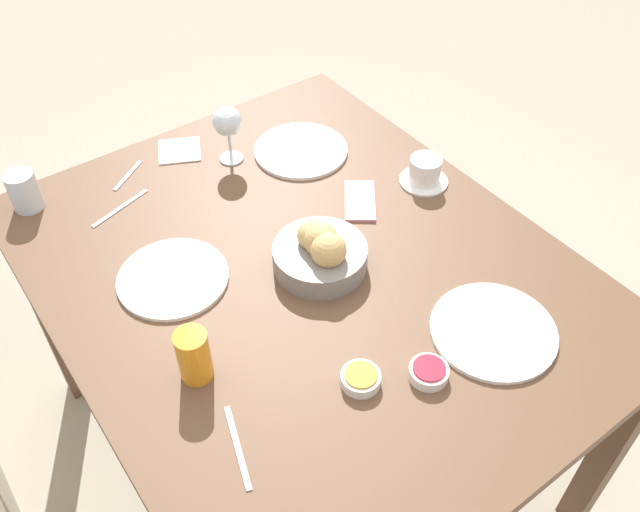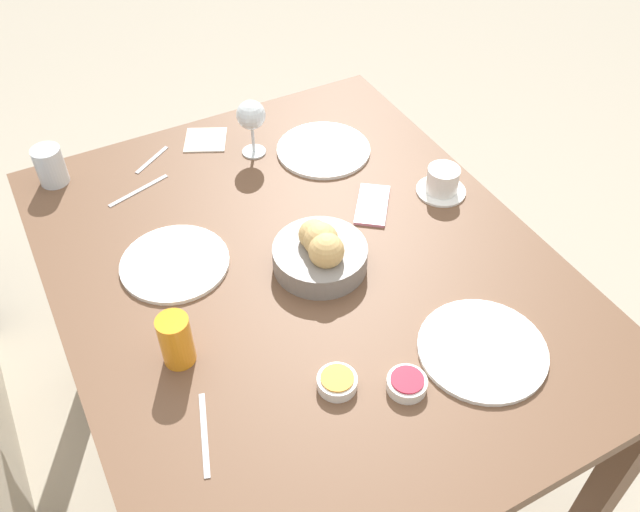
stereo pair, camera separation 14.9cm
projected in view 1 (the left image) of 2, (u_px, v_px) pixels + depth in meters
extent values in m
plane|color=#A89E89|center=(309.00, 445.00, 2.06)|extent=(10.00, 10.00, 0.00)
cube|color=brown|center=(305.00, 273.00, 1.52)|extent=(1.32, 1.06, 0.03)
cube|color=brown|center=(612.00, 445.00, 1.65)|extent=(0.06, 0.06, 0.74)
cube|color=brown|center=(319.00, 189.00, 2.35)|extent=(0.06, 0.06, 0.74)
cube|color=brown|center=(49.00, 314.00, 1.94)|extent=(0.06, 0.06, 0.74)
cylinder|color=gray|center=(320.00, 257.00, 1.50)|extent=(0.21, 0.21, 0.05)
sphere|color=tan|center=(313.00, 235.00, 1.47)|extent=(0.07, 0.07, 0.07)
sphere|color=tan|center=(320.00, 239.00, 1.46)|extent=(0.08, 0.08, 0.08)
sphere|color=tan|center=(328.00, 250.00, 1.44)|extent=(0.08, 0.08, 0.08)
cylinder|color=white|center=(493.00, 331.00, 1.38)|extent=(0.26, 0.26, 0.01)
cylinder|color=white|center=(301.00, 150.00, 1.81)|extent=(0.25, 0.25, 0.01)
cylinder|color=white|center=(173.00, 278.00, 1.48)|extent=(0.24, 0.24, 0.01)
cylinder|color=orange|center=(194.00, 356.00, 1.27)|extent=(0.06, 0.06, 0.12)
cylinder|color=silver|center=(24.00, 191.00, 1.62)|extent=(0.07, 0.07, 0.10)
cylinder|color=silver|center=(231.00, 158.00, 1.79)|extent=(0.06, 0.06, 0.00)
cylinder|color=silver|center=(230.00, 146.00, 1.76)|extent=(0.01, 0.01, 0.07)
sphere|color=silver|center=(227.00, 121.00, 1.71)|extent=(0.08, 0.08, 0.08)
cylinder|color=white|center=(423.00, 181.00, 1.72)|extent=(0.12, 0.12, 0.01)
cylinder|color=white|center=(425.00, 170.00, 1.70)|extent=(0.08, 0.08, 0.06)
cylinder|color=white|center=(428.00, 372.00, 1.30)|extent=(0.08, 0.08, 0.02)
cylinder|color=#A3192D|center=(429.00, 368.00, 1.29)|extent=(0.06, 0.06, 0.00)
cylinder|color=white|center=(361.00, 379.00, 1.28)|extent=(0.08, 0.08, 0.02)
cylinder|color=#C67F28|center=(361.00, 375.00, 1.27)|extent=(0.06, 0.06, 0.00)
cube|color=#B7B7BC|center=(238.00, 447.00, 1.20)|extent=(0.17, 0.06, 0.00)
cube|color=#B7B7BC|center=(120.00, 208.00, 1.65)|extent=(0.06, 0.17, 0.00)
cube|color=#B7B7BC|center=(128.00, 175.00, 1.74)|extent=(0.08, 0.11, 0.00)
cube|color=silver|center=(180.00, 150.00, 1.82)|extent=(0.15, 0.15, 0.00)
cube|color=pink|center=(360.00, 201.00, 1.67)|extent=(0.16, 0.15, 0.01)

